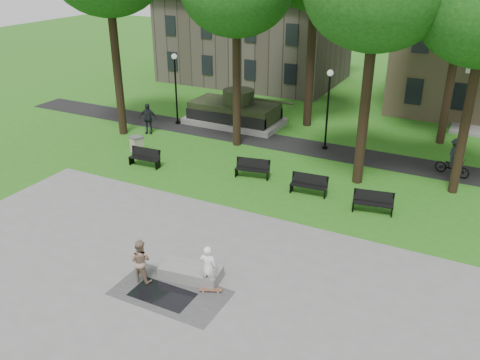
# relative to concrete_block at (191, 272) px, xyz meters

# --- Properties ---
(ground) EXTENTS (120.00, 120.00, 0.00)m
(ground) POSITION_rel_concrete_block_xyz_m (-0.38, 2.49, -0.24)
(ground) COLOR #286116
(ground) RESTS_ON ground
(plaza) EXTENTS (22.00, 16.00, 0.02)m
(plaza) POSITION_rel_concrete_block_xyz_m (-0.38, -2.51, -0.23)
(plaza) COLOR gray
(plaza) RESTS_ON ground
(footpath) EXTENTS (44.00, 2.60, 0.01)m
(footpath) POSITION_rel_concrete_block_xyz_m (-0.38, 14.49, -0.24)
(footpath) COLOR black
(footpath) RESTS_ON ground
(building_left) EXTENTS (15.00, 10.00, 7.20)m
(building_left) POSITION_rel_concrete_block_xyz_m (-11.38, 28.99, 3.35)
(building_left) COLOR #4C443D
(building_left) RESTS_ON ground
(lamp_left) EXTENTS (0.36, 0.36, 4.73)m
(lamp_left) POSITION_rel_concrete_block_xyz_m (-10.38, 14.79, 2.55)
(lamp_left) COLOR black
(lamp_left) RESTS_ON ground
(lamp_mid) EXTENTS (0.36, 0.36, 4.73)m
(lamp_mid) POSITION_rel_concrete_block_xyz_m (0.12, 14.79, 2.55)
(lamp_mid) COLOR black
(lamp_mid) RESTS_ON ground
(tank_monument) EXTENTS (7.45, 3.40, 2.40)m
(tank_monument) POSITION_rel_concrete_block_xyz_m (-6.83, 16.49, 0.61)
(tank_monument) COLOR gray
(tank_monument) RESTS_ON ground
(puddle) EXTENTS (2.20, 1.20, 0.00)m
(puddle) POSITION_rel_concrete_block_xyz_m (-0.35, -1.30, -0.22)
(puddle) COLOR black
(puddle) RESTS_ON plaza
(concrete_block) EXTENTS (2.31, 1.28, 0.45)m
(concrete_block) POSITION_rel_concrete_block_xyz_m (0.00, 0.00, 0.00)
(concrete_block) COLOR gray
(concrete_block) RESTS_ON plaza
(skateboard) EXTENTS (0.79, 0.50, 0.07)m
(skateboard) POSITION_rel_concrete_block_xyz_m (1.04, -0.37, -0.19)
(skateboard) COLOR brown
(skateboard) RESTS_ON plaza
(skateboarder) EXTENTS (0.68, 0.52, 1.66)m
(skateboarder) POSITION_rel_concrete_block_xyz_m (0.85, -0.19, 0.61)
(skateboarder) COLOR white
(skateboarder) RESTS_ON plaza
(friend_watching) EXTENTS (0.86, 0.70, 1.65)m
(friend_watching) POSITION_rel_concrete_block_xyz_m (-1.49, -0.94, 0.60)
(friend_watching) COLOR #977A61
(friend_watching) RESTS_ON plaza
(pedestrian_walker) EXTENTS (1.25, 0.84, 1.98)m
(pedestrian_walker) POSITION_rel_concrete_block_xyz_m (-10.95, 12.28, 0.74)
(pedestrian_walker) COLOR #1F232A
(pedestrian_walker) RESTS_ON ground
(cyclist) EXTENTS (1.93, 1.16, 2.04)m
(cyclist) POSITION_rel_concrete_block_xyz_m (7.32, 14.09, 0.59)
(cyclist) COLOR black
(cyclist) RESTS_ON ground
(park_bench_0) EXTENTS (1.82, 0.63, 1.00)m
(park_bench_0) POSITION_rel_concrete_block_xyz_m (-7.82, 7.77, 0.28)
(park_bench_0) COLOR black
(park_bench_0) RESTS_ON ground
(park_bench_1) EXTENTS (1.85, 0.86, 1.00)m
(park_bench_1) POSITION_rel_concrete_block_xyz_m (-1.90, 9.08, 0.28)
(park_bench_1) COLOR black
(park_bench_1) RESTS_ON ground
(park_bench_2) EXTENTS (1.83, 0.67, 1.00)m
(park_bench_2) POSITION_rel_concrete_block_xyz_m (1.40, 8.54, 0.28)
(park_bench_2) COLOR black
(park_bench_2) RESTS_ON ground
(park_bench_3) EXTENTS (1.85, 0.84, 1.00)m
(park_bench_3) POSITION_rel_concrete_block_xyz_m (4.63, 8.08, 0.28)
(park_bench_3) COLOR black
(park_bench_3) RESTS_ON ground
(trash_bin) EXTENTS (0.87, 0.87, 0.96)m
(trash_bin) POSITION_rel_concrete_block_xyz_m (-9.52, 9.23, 0.24)
(trash_bin) COLOR #ADA18E
(trash_bin) RESTS_ON ground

